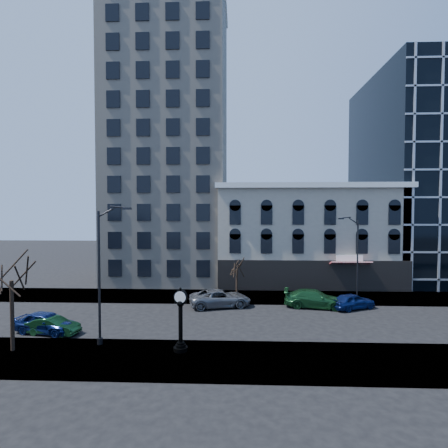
{
  "coord_description": "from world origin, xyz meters",
  "views": [
    {
      "loc": [
        3.34,
        -29.18,
        9.16
      ],
      "look_at": [
        2.0,
        4.0,
        8.0
      ],
      "focal_mm": 28.0,
      "sensor_mm": 36.0,
      "label": 1
    }
  ],
  "objects_px": {
    "street_lamp_near": "(109,238)",
    "street_clock": "(181,322)",
    "car_near_a": "(46,322)",
    "car_near_b": "(53,326)"
  },
  "relations": [
    {
      "from": "car_near_a",
      "to": "street_clock",
      "type": "bearing_deg",
      "value": -95.03
    },
    {
      "from": "street_lamp_near",
      "to": "car_near_b",
      "type": "relative_size",
      "value": 2.45
    },
    {
      "from": "street_lamp_near",
      "to": "street_clock",
      "type": "bearing_deg",
      "value": -17.91
    },
    {
      "from": "street_clock",
      "to": "car_near_b",
      "type": "xyz_separation_m",
      "value": [
        -10.08,
        2.99,
        -1.35
      ]
    },
    {
      "from": "street_clock",
      "to": "car_near_a",
      "type": "relative_size",
      "value": 0.88
    },
    {
      "from": "street_clock",
      "to": "car_near_a",
      "type": "distance_m",
      "value": 11.36
    },
    {
      "from": "car_near_a",
      "to": "car_near_b",
      "type": "relative_size",
      "value": 1.2
    },
    {
      "from": "street_clock",
      "to": "street_lamp_near",
      "type": "relative_size",
      "value": 0.43
    },
    {
      "from": "car_near_a",
      "to": "car_near_b",
      "type": "xyz_separation_m",
      "value": [
        0.73,
        -0.28,
        -0.16
      ]
    },
    {
      "from": "street_clock",
      "to": "car_near_b",
      "type": "relative_size",
      "value": 1.06
    }
  ]
}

